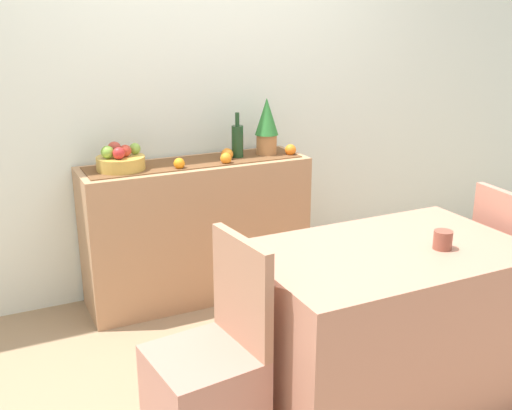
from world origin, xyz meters
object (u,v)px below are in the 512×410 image
Objects in this scene: fruit_bowl at (121,163)px; coffee_cup at (443,240)px; wine_bottle at (237,141)px; dining_table at (384,324)px; potted_plant at (267,125)px; chair_near_window at (208,393)px; sideboard_console at (197,230)px.

coffee_cup is (1.05, -1.47, -0.13)m from fruit_bowl.
dining_table is at bearing -85.11° from wine_bottle.
fruit_bowl is 0.73m from wine_bottle.
coffee_cup is (0.12, -1.47, -0.28)m from potted_plant.
chair_near_window is at bearing 179.88° from dining_table.
sideboard_console is at bearing 180.00° from wine_bottle.
coffee_cup is at bearing -54.61° from fruit_bowl.
fruit_bowl is at bearing 88.97° from chair_near_window.
sideboard_console is 1.63m from coffee_cup.
dining_table is at bearing -58.36° from fruit_bowl.
potted_plant is 0.40× the size of chair_near_window.
potted_plant reaches higher than coffee_cup.
sideboard_console is 1.46m from chair_near_window.
fruit_bowl reaches higher than chair_near_window.
sideboard_console is 1.54× the size of chair_near_window.
coffee_cup is (0.20, -0.10, 0.41)m from dining_table.
fruit_bowl reaches higher than coffee_cup.
dining_table is at bearing -93.50° from potted_plant.
fruit_bowl is at bearing 180.00° from wine_bottle.
sideboard_console is 4.90× the size of wine_bottle.
wine_bottle is (0.73, -0.00, 0.06)m from fruit_bowl.
fruit_bowl is at bearing 180.00° from sideboard_console.
dining_table is at bearing 153.10° from coffee_cup.
chair_near_window is (-1.07, 0.10, -0.52)m from coffee_cup.
dining_table is (0.12, -1.37, -0.61)m from wine_bottle.
wine_bottle is 1.50m from dining_table.
wine_bottle is 0.22m from potted_plant.
fruit_bowl is (-0.45, 0.00, 0.48)m from sideboard_console.
wine_bottle is at bearing -180.00° from potted_plant.
chair_near_window reaches higher than dining_table.
wine_bottle is at bearing -0.00° from fruit_bowl.
chair_near_window is at bearing -124.85° from potted_plant.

